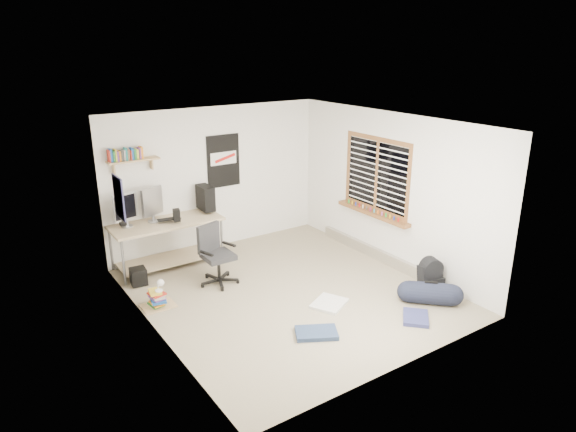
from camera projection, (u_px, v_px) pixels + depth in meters
floor at (288, 292)px, 7.61m from camera, size 4.00×4.50×0.01m
ceiling at (288, 122)px, 6.81m from camera, size 4.00×4.50×0.01m
back_wall at (216, 179)px, 8.98m from camera, size 4.00×0.01×2.50m
left_wall at (149, 241)px, 6.14m from camera, size 0.01×4.50×2.50m
right_wall at (391, 190)px, 8.27m from camera, size 0.01×4.50×2.50m
desk at (168, 244)px, 8.42m from camera, size 1.93×1.33×0.81m
monitor_left at (126, 212)px, 7.95m from camera, size 0.40×0.18×0.43m
monitor_right at (152, 206)px, 8.18m from camera, size 0.42×0.26×0.45m
pc_tower at (206, 198)px, 8.68m from camera, size 0.20×0.40×0.42m
keyboard at (169, 219)px, 8.24m from camera, size 0.37×0.17×0.02m
speaker_left at (123, 219)px, 7.96m from camera, size 0.10×0.10×0.19m
speaker_right at (177, 215)px, 8.14m from camera, size 0.12×0.12×0.20m
office_chair at (218, 253)px, 7.74m from camera, size 0.76×0.76×0.93m
wall_shelf at (133, 160)px, 7.95m from camera, size 0.80×0.22×0.24m
poster_back_wall at (223, 161)px, 8.94m from camera, size 0.62×0.03×0.92m
poster_left_wall at (119, 197)px, 7.02m from camera, size 0.02×0.42×0.60m
window at (376, 175)px, 8.41m from camera, size 0.10×1.50×1.26m
baseboard_heater at (372, 251)px, 8.85m from camera, size 0.08×2.50×0.18m
backpack at (430, 279)px, 7.56m from camera, size 0.39×0.35×0.43m
duffel_bag at (430, 294)px, 7.24m from camera, size 0.44×0.44×0.62m
tshirt at (329, 304)px, 7.23m from camera, size 0.62×0.58×0.04m
jeans_a at (316, 333)px, 6.48m from camera, size 0.62×0.55×0.06m
jeans_b at (416, 318)px, 6.85m from camera, size 0.54×0.54×0.05m
book_stack at (158, 297)px, 7.15m from camera, size 0.52×0.47×0.30m
desk_lamp at (158, 282)px, 7.07m from camera, size 0.16×0.20×0.18m
subwoofer at (138, 276)px, 7.79m from camera, size 0.25×0.25×0.26m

